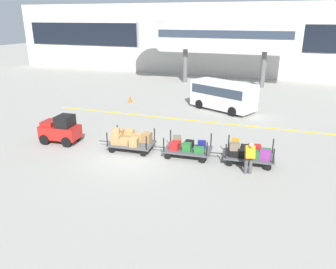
{
  "coord_description": "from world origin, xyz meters",
  "views": [
    {
      "loc": [
        6.92,
        -13.59,
        6.61
      ],
      "look_at": [
        1.43,
        1.54,
        0.83
      ],
      "focal_mm": 35.17,
      "sensor_mm": 36.0,
      "label": 1
    }
  ],
  "objects_px": {
    "baggage_cart_lead": "(130,140)",
    "shuttle_van": "(223,94)",
    "baggage_handler": "(249,156)",
    "baggage_cart_middle": "(187,147)",
    "safety_cone_near": "(130,99)",
    "baggage_tug": "(60,130)",
    "baggage_cart_tail": "(248,153)"
  },
  "relations": [
    {
      "from": "baggage_cart_middle",
      "to": "baggage_handler",
      "type": "distance_m",
      "value": 3.32
    },
    {
      "from": "baggage_cart_lead",
      "to": "shuttle_van",
      "type": "height_order",
      "value": "shuttle_van"
    },
    {
      "from": "baggage_cart_middle",
      "to": "safety_cone_near",
      "type": "distance_m",
      "value": 11.76
    },
    {
      "from": "baggage_cart_tail",
      "to": "baggage_handler",
      "type": "distance_m",
      "value": 1.26
    },
    {
      "from": "baggage_tug",
      "to": "shuttle_van",
      "type": "distance_m",
      "value": 12.12
    },
    {
      "from": "baggage_cart_lead",
      "to": "safety_cone_near",
      "type": "xyz_separation_m",
      "value": [
        -4.49,
        9.22,
        -0.29
      ]
    },
    {
      "from": "baggage_cart_middle",
      "to": "baggage_cart_tail",
      "type": "xyz_separation_m",
      "value": [
        2.97,
        0.22,
        0.07
      ]
    },
    {
      "from": "baggage_handler",
      "to": "safety_cone_near",
      "type": "distance_m",
      "value": 14.65
    },
    {
      "from": "baggage_tug",
      "to": "shuttle_van",
      "type": "relative_size",
      "value": 0.42
    },
    {
      "from": "baggage_handler",
      "to": "safety_cone_near",
      "type": "xyz_separation_m",
      "value": [
        -10.69,
        10.0,
        -0.59
      ]
    },
    {
      "from": "safety_cone_near",
      "to": "baggage_cart_tail",
      "type": "bearing_deg",
      "value": -39.93
    },
    {
      "from": "safety_cone_near",
      "to": "shuttle_van",
      "type": "bearing_deg",
      "value": 2.0
    },
    {
      "from": "baggage_tug",
      "to": "baggage_cart_lead",
      "type": "bearing_deg",
      "value": 4.8
    },
    {
      "from": "baggage_tug",
      "to": "baggage_cart_tail",
      "type": "bearing_deg",
      "value": 4.29
    },
    {
      "from": "safety_cone_near",
      "to": "baggage_cart_lead",
      "type": "bearing_deg",
      "value": -64.01
    },
    {
      "from": "baggage_cart_middle",
      "to": "baggage_tug",
      "type": "bearing_deg",
      "value": -175.67
    },
    {
      "from": "baggage_tug",
      "to": "baggage_cart_lead",
      "type": "xyz_separation_m",
      "value": [
        4.05,
        0.34,
        -0.19
      ]
    },
    {
      "from": "baggage_cart_tail",
      "to": "baggage_handler",
      "type": "height_order",
      "value": "baggage_handler"
    },
    {
      "from": "baggage_cart_lead",
      "to": "baggage_handler",
      "type": "distance_m",
      "value": 6.25
    },
    {
      "from": "baggage_cart_tail",
      "to": "baggage_cart_lead",
      "type": "bearing_deg",
      "value": -176.05
    },
    {
      "from": "baggage_cart_middle",
      "to": "baggage_cart_lead",
      "type": "bearing_deg",
      "value": -176.3
    },
    {
      "from": "baggage_cart_lead",
      "to": "shuttle_van",
      "type": "relative_size",
      "value": 0.59
    },
    {
      "from": "baggage_cart_tail",
      "to": "baggage_handler",
      "type": "bearing_deg",
      "value": -81.7
    },
    {
      "from": "baggage_cart_lead",
      "to": "baggage_cart_middle",
      "type": "distance_m",
      "value": 3.06
    },
    {
      "from": "baggage_cart_lead",
      "to": "safety_cone_near",
      "type": "distance_m",
      "value": 10.26
    },
    {
      "from": "baggage_cart_middle",
      "to": "safety_cone_near",
      "type": "height_order",
      "value": "baggage_cart_middle"
    },
    {
      "from": "baggage_handler",
      "to": "shuttle_van",
      "type": "height_order",
      "value": "shuttle_van"
    },
    {
      "from": "baggage_cart_tail",
      "to": "shuttle_van",
      "type": "bearing_deg",
      "value": 108.24
    },
    {
      "from": "safety_cone_near",
      "to": "baggage_handler",
      "type": "bearing_deg",
      "value": -43.1
    },
    {
      "from": "baggage_handler",
      "to": "shuttle_van",
      "type": "distance_m",
      "value": 10.75
    },
    {
      "from": "baggage_cart_tail",
      "to": "shuttle_van",
      "type": "distance_m",
      "value": 9.57
    },
    {
      "from": "baggage_cart_lead",
      "to": "baggage_handler",
      "type": "height_order",
      "value": "baggage_handler"
    }
  ]
}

